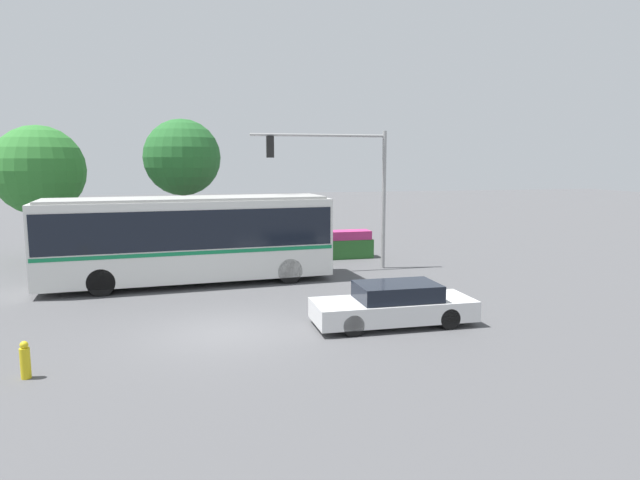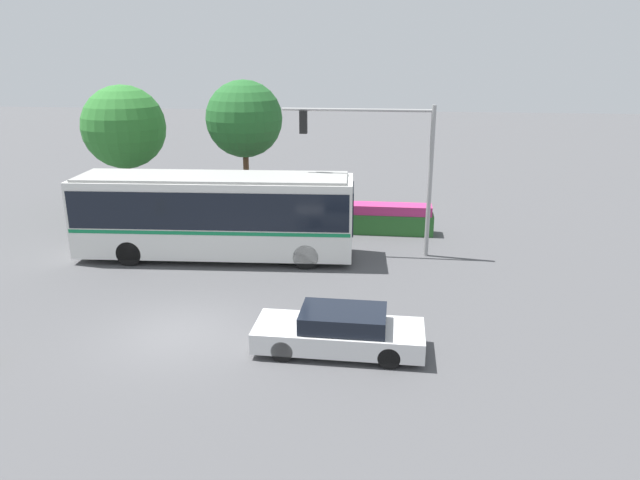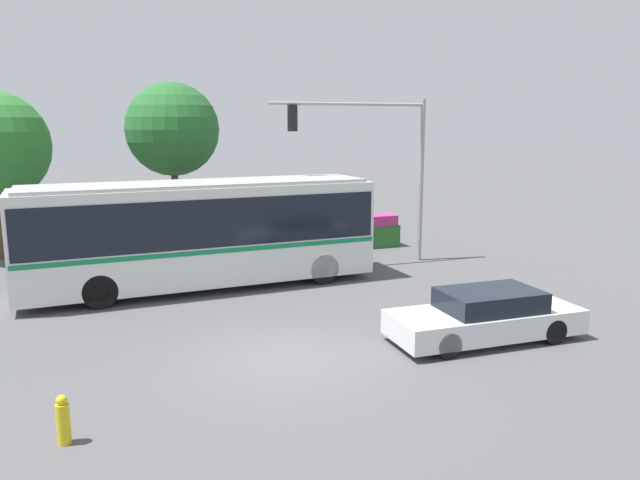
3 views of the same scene
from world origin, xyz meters
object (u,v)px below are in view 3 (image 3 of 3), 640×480
(traffic_light_pole, at_px, (382,152))
(street_tree_centre, at_px, (173,130))
(sedan_foreground, at_px, (486,316))
(fire_hydrant, at_px, (63,420))
(city_bus, at_px, (201,228))

(traffic_light_pole, distance_m, street_tree_centre, 8.44)
(sedan_foreground, bearing_deg, street_tree_centre, -65.42)
(traffic_light_pole, distance_m, fire_hydrant, 15.42)
(sedan_foreground, relative_size, fire_hydrant, 5.55)
(city_bus, xyz_separation_m, street_tree_centre, (-0.11, 5.83, 3.04))
(city_bus, height_order, traffic_light_pole, traffic_light_pole)
(fire_hydrant, bearing_deg, traffic_light_pole, 44.30)
(street_tree_centre, distance_m, fire_hydrant, 16.14)
(street_tree_centre, relative_size, fire_hydrant, 7.96)
(traffic_light_pole, bearing_deg, fire_hydrant, 44.30)
(city_bus, bearing_deg, sedan_foreground, -55.59)
(sedan_foreground, relative_size, street_tree_centre, 0.70)
(city_bus, bearing_deg, traffic_light_pole, 6.34)
(city_bus, height_order, sedan_foreground, city_bus)
(sedan_foreground, height_order, traffic_light_pole, traffic_light_pole)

